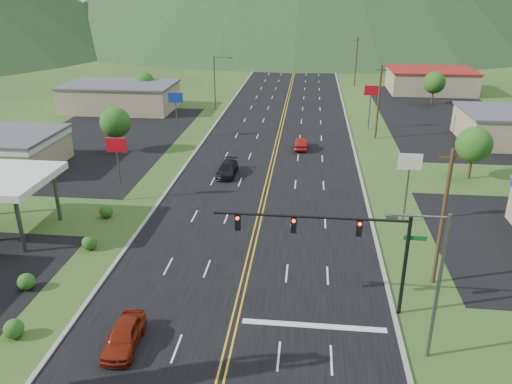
# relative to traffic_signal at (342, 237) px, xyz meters

# --- Properties ---
(traffic_signal) EXTENTS (13.10, 0.43, 7.00)m
(traffic_signal) POSITION_rel_traffic_signal_xyz_m (0.00, 0.00, 0.00)
(traffic_signal) COLOR black
(traffic_signal) RESTS_ON ground
(streetlight_east) EXTENTS (3.28, 0.25, 9.00)m
(streetlight_east) POSITION_rel_traffic_signal_xyz_m (4.70, -4.00, -0.15)
(streetlight_east) COLOR #59595E
(streetlight_east) RESTS_ON ground
(streetlight_west) EXTENTS (3.28, 0.25, 9.00)m
(streetlight_west) POSITION_rel_traffic_signal_xyz_m (-18.16, 56.00, -0.15)
(streetlight_west) COLOR #59595E
(streetlight_west) RESTS_ON ground
(building_west_far) EXTENTS (18.40, 11.40, 4.50)m
(building_west_far) POSITION_rel_traffic_signal_xyz_m (-34.48, 54.00, -3.07)
(building_west_far) COLOR tan
(building_west_far) RESTS_ON ground
(building_east_far) EXTENTS (16.40, 12.40, 4.50)m
(building_east_far) POSITION_rel_traffic_signal_xyz_m (21.52, 76.00, -3.07)
(building_east_far) COLOR tan
(building_east_far) RESTS_ON ground
(pole_sign_west_a) EXTENTS (2.00, 0.18, 6.40)m
(pole_sign_west_a) POSITION_rel_traffic_signal_xyz_m (-20.48, 16.00, -0.28)
(pole_sign_west_a) COLOR #59595E
(pole_sign_west_a) RESTS_ON ground
(pole_sign_west_b) EXTENTS (2.00, 0.18, 6.40)m
(pole_sign_west_b) POSITION_rel_traffic_signal_xyz_m (-20.48, 38.00, -0.28)
(pole_sign_west_b) COLOR #59595E
(pole_sign_west_b) RESTS_ON ground
(pole_sign_east_a) EXTENTS (2.00, 0.18, 6.40)m
(pole_sign_east_a) POSITION_rel_traffic_signal_xyz_m (6.52, 14.00, -0.28)
(pole_sign_east_a) COLOR #59595E
(pole_sign_east_a) RESTS_ON ground
(pole_sign_east_b) EXTENTS (2.00, 0.18, 6.40)m
(pole_sign_east_b) POSITION_rel_traffic_signal_xyz_m (6.52, 46.00, -0.28)
(pole_sign_east_b) COLOR #59595E
(pole_sign_east_b) RESTS_ON ground
(tree_west_a) EXTENTS (3.84, 3.84, 5.82)m
(tree_west_a) POSITION_rel_traffic_signal_xyz_m (-26.48, 31.00, -1.44)
(tree_west_a) COLOR #382314
(tree_west_a) RESTS_ON ground
(tree_west_b) EXTENTS (3.84, 3.84, 5.82)m
(tree_west_b) POSITION_rel_traffic_signal_xyz_m (-31.48, 58.00, -1.44)
(tree_west_b) COLOR #382314
(tree_west_b) RESTS_ON ground
(tree_east_a) EXTENTS (3.84, 3.84, 5.82)m
(tree_east_a) POSITION_rel_traffic_signal_xyz_m (15.52, 26.00, -1.44)
(tree_east_a) COLOR #382314
(tree_east_a) RESTS_ON ground
(tree_east_b) EXTENTS (3.84, 3.84, 5.82)m
(tree_east_b) POSITION_rel_traffic_signal_xyz_m (19.52, 64.00, -1.44)
(tree_east_b) COLOR #382314
(tree_east_b) RESTS_ON ground
(utility_pole_a) EXTENTS (1.60, 0.28, 10.00)m
(utility_pole_a) POSITION_rel_traffic_signal_xyz_m (7.02, 4.00, -0.20)
(utility_pole_a) COLOR #382314
(utility_pole_a) RESTS_ON ground
(utility_pole_b) EXTENTS (1.60, 0.28, 10.00)m
(utility_pole_b) POSITION_rel_traffic_signal_xyz_m (7.02, 41.00, -0.20)
(utility_pole_b) COLOR #382314
(utility_pole_b) RESTS_ON ground
(utility_pole_c) EXTENTS (1.60, 0.28, 10.00)m
(utility_pole_c) POSITION_rel_traffic_signal_xyz_m (7.02, 81.00, -0.20)
(utility_pole_c) COLOR #382314
(utility_pole_c) RESTS_ON ground
(utility_pole_d) EXTENTS (1.60, 0.28, 10.00)m
(utility_pole_d) POSITION_rel_traffic_signal_xyz_m (7.02, 121.00, -0.20)
(utility_pole_d) COLOR #382314
(utility_pole_d) RESTS_ON ground
(car_red_near) EXTENTS (1.97, 4.47, 1.50)m
(car_red_near) POSITION_rel_traffic_signal_xyz_m (-12.56, -5.10, -4.58)
(car_red_near) COLOR maroon
(car_red_near) RESTS_ON ground
(car_dark_mid) EXTENTS (2.05, 4.89, 1.41)m
(car_dark_mid) POSITION_rel_traffic_signal_xyz_m (-11.17, 24.05, -4.63)
(car_dark_mid) COLOR black
(car_dark_mid) RESTS_ON ground
(car_red_far) EXTENTS (1.55, 4.32, 1.42)m
(car_red_far) POSITION_rel_traffic_signal_xyz_m (-3.16, 34.82, -4.62)
(car_red_far) COLOR maroon
(car_red_far) RESTS_ON ground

